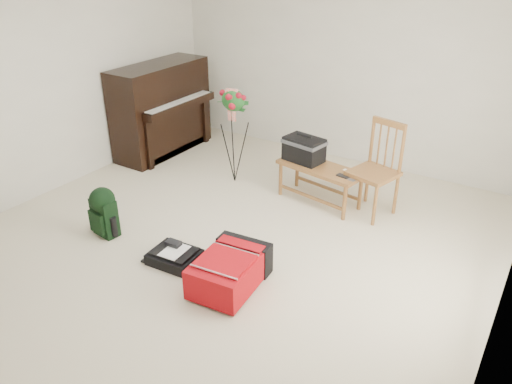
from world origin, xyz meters
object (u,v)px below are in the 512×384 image
Objects in this scene: bench at (308,156)px; flower_stand at (234,137)px; green_backpack at (103,209)px; piano at (162,111)px; red_suitcase at (233,267)px; dining_chair at (375,170)px; black_duffel at (175,256)px.

bench is 0.98m from flower_stand.
flower_stand reaches higher than green_backpack.
piano reaches higher than red_suitcase.
dining_chair is 2.90m from green_backpack.
bench is 0.78m from dining_chair.
bench reaches higher than red_suitcase.
green_backpack is at bearing -115.73° from flower_stand.
dining_chair is 2.34m from black_duffel.
piano is at bearing 124.15° from green_backpack.
piano is at bearing 129.31° from black_duffel.
piano reaches higher than black_duffel.
piano reaches higher than bench.
green_backpack is at bearing -116.84° from bench.
flower_stand is at bearing 118.85° from red_suitcase.
flower_stand is (1.43, -0.29, -0.00)m from piano.
red_suitcase reaches higher than black_duffel.
green_backpack is (1.04, -2.07, -0.31)m from piano.
dining_chair is at bearing 54.08° from black_duffel.
bench is at bearing -5.25° from piano.
piano reaches higher than green_backpack.
piano reaches higher than dining_chair.
dining_chair is 1.76m from flower_stand.
red_suitcase is (-0.55, -1.92, -0.34)m from dining_chair.
piano is 1.95× the size of red_suitcase.
black_duffel is at bearing -106.24° from dining_chair.
green_backpack is (-0.93, 0.00, 0.22)m from black_duffel.
bench reaches higher than black_duffel.
flower_stand is (-1.75, -0.17, 0.09)m from dining_chair.
dining_chair is at bearing 49.90° from green_backpack.
bench is 2.31m from green_backpack.
flower_stand reaches higher than red_suitcase.
dining_chair is 1.36× the size of red_suitcase.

